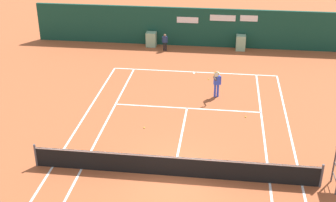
{
  "coord_description": "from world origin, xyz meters",
  "views": [
    {
      "loc": [
        1.78,
        -15.75,
        11.18
      ],
      "look_at": [
        -0.94,
        5.53,
        0.8
      ],
      "focal_mm": 48.52,
      "sensor_mm": 36.0,
      "label": 1
    }
  ],
  "objects": [
    {
      "name": "tennis_net",
      "position": [
        0.0,
        0.0,
        0.51
      ],
      "size": [
        12.1,
        0.1,
        1.07
      ],
      "color": "#4C4C51",
      "rests_on": "ground_plane"
    },
    {
      "name": "sponsor_back_wall",
      "position": [
        -0.02,
        16.97,
        1.39
      ],
      "size": [
        25.0,
        1.02,
        2.89
      ],
      "color": "#144233",
      "rests_on": "ground_plane"
    },
    {
      "name": "player_on_baseline",
      "position": [
        1.54,
        8.07,
        0.93
      ],
      "size": [
        0.48,
        0.76,
        1.77
      ],
      "rotation": [
        0.0,
        0.0,
        3.46
      ],
      "color": "blue",
      "rests_on": "ground_plane"
    },
    {
      "name": "ball_kid_left_post",
      "position": [
        -2.45,
        15.58,
        0.73
      ],
      "size": [
        0.42,
        0.19,
        1.27
      ],
      "rotation": [
        0.0,
        0.0,
        3.23
      ],
      "color": "black",
      "rests_on": "ground_plane"
    },
    {
      "name": "ground_plane",
      "position": [
        -0.0,
        0.58,
        0.0
      ],
      "size": [
        80.0,
        80.0,
        0.01
      ],
      "color": "#A8512D"
    },
    {
      "name": "tennis_ball_mid_court",
      "position": [
        -1.93,
        3.88,
        0.03
      ],
      "size": [
        0.07,
        0.07,
        0.07
      ],
      "primitive_type": "sphere",
      "color": "#CCE033",
      "rests_on": "ground_plane"
    },
    {
      "name": "tennis_ball_by_sideline",
      "position": [
        3.16,
        5.72,
        0.03
      ],
      "size": [
        0.07,
        0.07,
        0.07
      ],
      "primitive_type": "sphere",
      "color": "#CCE033",
      "rests_on": "ground_plane"
    },
    {
      "name": "tennis_ball_near_service_line",
      "position": [
        0.98,
        10.51,
        0.03
      ],
      "size": [
        0.07,
        0.07,
        0.07
      ],
      "primitive_type": "sphere",
      "color": "#CCE033",
      "rests_on": "ground_plane"
    }
  ]
}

